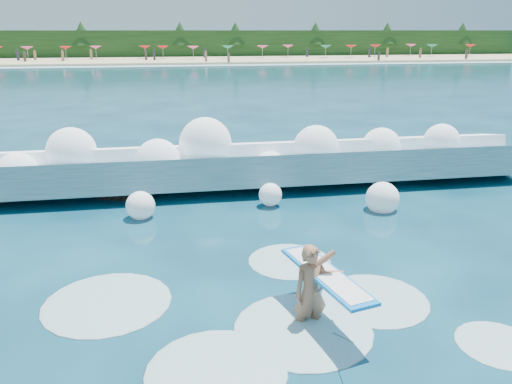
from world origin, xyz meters
TOP-DOWN VIEW (x-y plane):
  - ground at (0.00, 0.00)m, footprint 200.00×200.00m
  - beach at (0.00, 78.00)m, footprint 140.00×20.00m
  - wet_band at (0.00, 67.00)m, footprint 140.00×5.00m
  - treeline at (0.00, 88.00)m, footprint 140.00×4.00m
  - breaking_wave at (1.62, 6.55)m, footprint 20.06×3.05m
  - rock_cluster at (-2.34, 6.82)m, footprint 7.95×3.07m
  - surfer_with_board at (1.85, -2.05)m, footprint 1.20×2.97m
  - wave_spray at (1.36, 6.46)m, footprint 15.51×4.98m
  - surf_foam at (0.87, -1.67)m, footprint 8.63×5.69m
  - beach_umbrellas at (-0.32, 79.87)m, footprint 112.56×6.70m
  - beachgoers at (-0.17, 75.74)m, footprint 107.94×14.04m

SIDE VIEW (x-z plane):
  - ground at x=0.00m, z-range 0.00..0.00m
  - surf_foam at x=0.87m, z-range -0.06..0.06m
  - wet_band at x=0.00m, z-range 0.00..0.08m
  - beach at x=0.00m, z-range 0.00..0.40m
  - rock_cluster at x=-2.34m, z-range -0.22..0.98m
  - breaking_wave at x=1.62m, z-range -0.26..1.47m
  - surfer_with_board at x=1.85m, z-range -0.24..1.57m
  - beachgoers at x=-0.17m, z-range 0.13..2.06m
  - wave_spray at x=1.36m, z-range -0.12..2.31m
  - beach_umbrellas at x=-0.32m, z-range 2.00..2.50m
  - treeline at x=0.00m, z-range 0.00..5.00m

